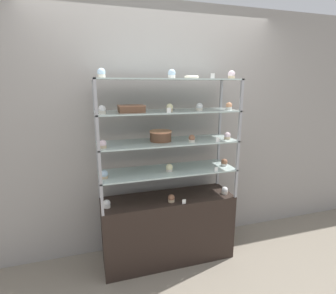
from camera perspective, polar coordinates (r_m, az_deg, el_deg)
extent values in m
plane|color=gray|center=(3.03, 0.00, -22.85)|extent=(20.00, 20.00, 0.00)
cube|color=gray|center=(2.83, -2.11, 3.37)|extent=(8.00, 0.05, 2.60)
cube|color=black|center=(2.84, 0.00, -17.23)|extent=(1.33, 0.41, 0.69)
cube|color=#99999E|center=(2.71, -14.67, -7.80)|extent=(0.02, 0.02, 0.29)
cube|color=#99999E|center=(3.03, 10.76, -5.27)|extent=(0.02, 0.02, 0.29)
cube|color=#99999E|center=(2.35, -14.18, -11.13)|extent=(0.02, 0.02, 0.29)
cube|color=#99999E|center=(2.72, 14.60, -7.70)|extent=(0.02, 0.02, 0.29)
cube|color=#B2C6C1|center=(2.58, 0.00, -5.14)|extent=(1.33, 0.41, 0.01)
cube|color=#99999E|center=(2.62, -15.04, -1.88)|extent=(0.02, 0.02, 0.29)
cube|color=#99999E|center=(2.96, 11.00, 0.05)|extent=(0.02, 0.02, 0.29)
cube|color=#99999E|center=(2.24, -14.60, -4.39)|extent=(0.02, 0.02, 0.29)
cube|color=#99999E|center=(2.63, 14.96, -1.80)|extent=(0.02, 0.02, 0.29)
cube|color=#B2C6C1|center=(2.50, 0.00, 1.16)|extent=(1.33, 0.41, 0.01)
cube|color=#99999E|center=(2.56, -15.43, 4.38)|extent=(0.02, 0.02, 0.29)
cube|color=#99999E|center=(2.90, 11.25, 5.61)|extent=(0.02, 0.02, 0.29)
cube|color=#99999E|center=(2.18, -15.04, 2.89)|extent=(0.02, 0.02, 0.29)
cube|color=#99999E|center=(2.57, 15.35, 4.43)|extent=(0.02, 0.02, 0.29)
cube|color=#B2C6C1|center=(2.46, 0.00, 7.76)|extent=(1.33, 0.41, 0.01)
cube|color=#99999E|center=(2.53, -15.84, 10.85)|extent=(0.02, 0.02, 0.29)
cube|color=#99999E|center=(2.88, 11.51, 11.32)|extent=(0.02, 0.02, 0.29)
cube|color=#99999E|center=(2.14, -15.51, 10.51)|extent=(0.02, 0.02, 0.29)
cube|color=#99999E|center=(2.55, 15.75, 10.87)|extent=(0.02, 0.02, 0.29)
cube|color=#B2C6C1|center=(2.45, 0.00, 14.52)|extent=(1.33, 0.41, 0.01)
cylinder|color=brown|center=(2.49, -1.60, 2.25)|extent=(0.20, 0.20, 0.09)
cylinder|color=#E5996B|center=(2.48, -1.61, 3.41)|extent=(0.21, 0.21, 0.02)
cube|color=brown|center=(2.33, -7.99, 8.14)|extent=(0.22, 0.17, 0.05)
cube|color=#8C5B42|center=(2.33, -8.02, 8.92)|extent=(0.22, 0.17, 0.01)
cylinder|color=white|center=(2.54, -13.14, -12.44)|extent=(0.06, 0.06, 0.02)
sphere|color=white|center=(2.52, -13.17, -11.82)|extent=(0.07, 0.07, 0.07)
cylinder|color=#CCB28C|center=(2.58, 0.73, -11.57)|extent=(0.06, 0.06, 0.02)
sphere|color=#8C5B42|center=(2.57, 0.73, -10.96)|extent=(0.07, 0.07, 0.07)
cylinder|color=beige|center=(2.82, 12.22, -9.65)|extent=(0.06, 0.06, 0.02)
sphere|color=white|center=(2.81, 12.25, -9.08)|extent=(0.07, 0.07, 0.07)
cube|color=white|center=(2.54, 3.51, -11.78)|extent=(0.04, 0.00, 0.04)
cylinder|color=#CCB28C|center=(2.42, -13.67, -6.36)|extent=(0.06, 0.06, 0.02)
sphere|color=silver|center=(2.41, -13.71, -5.70)|extent=(0.07, 0.07, 0.07)
cylinder|color=beige|center=(2.54, 0.31, -5.06)|extent=(0.06, 0.06, 0.02)
sphere|color=#F4EAB2|center=(2.53, 0.32, -4.42)|extent=(0.07, 0.07, 0.07)
cylinder|color=white|center=(2.77, 12.12, -3.77)|extent=(0.06, 0.06, 0.02)
sphere|color=#8C5B42|center=(2.76, 12.15, -3.18)|extent=(0.07, 0.07, 0.07)
cube|color=white|center=(2.56, 10.46, -4.82)|extent=(0.04, 0.00, 0.04)
cylinder|color=#CCB28C|center=(2.29, -13.95, 0.07)|extent=(0.06, 0.06, 0.02)
sphere|color=silver|center=(2.29, -13.99, 0.76)|extent=(0.06, 0.06, 0.06)
cylinder|color=beige|center=(2.47, 5.20, 1.34)|extent=(0.06, 0.06, 0.02)
sphere|color=#8C5B42|center=(2.46, 5.22, 1.99)|extent=(0.06, 0.06, 0.06)
cylinder|color=#CCB28C|center=(2.66, 12.76, 1.93)|extent=(0.06, 0.06, 0.02)
sphere|color=silver|center=(2.65, 12.79, 2.54)|extent=(0.06, 0.06, 0.06)
cube|color=white|center=(2.49, 10.76, 1.52)|extent=(0.04, 0.00, 0.04)
cylinder|color=beige|center=(2.27, -14.12, 7.35)|extent=(0.06, 0.06, 0.02)
sphere|color=white|center=(2.26, -14.16, 8.06)|extent=(0.06, 0.06, 0.06)
cylinder|color=#CCB28C|center=(2.41, 0.42, 8.07)|extent=(0.06, 0.06, 0.02)
sphere|color=#F4EAB2|center=(2.41, 0.42, 8.75)|extent=(0.06, 0.06, 0.06)
cylinder|color=beige|center=(2.50, 6.84, 8.17)|extent=(0.06, 0.06, 0.02)
sphere|color=white|center=(2.49, 6.86, 8.82)|extent=(0.06, 0.06, 0.06)
cylinder|color=white|center=(2.65, 13.09, 8.22)|extent=(0.06, 0.06, 0.02)
sphere|color=#E5996B|center=(2.65, 13.13, 8.83)|extent=(0.06, 0.06, 0.06)
cube|color=white|center=(2.26, 0.19, 7.99)|extent=(0.04, 0.00, 0.04)
cylinder|color=beige|center=(2.26, -14.27, 14.72)|extent=(0.06, 0.06, 0.03)
sphere|color=silver|center=(2.26, -14.32, 15.52)|extent=(0.06, 0.06, 0.06)
cylinder|color=white|center=(2.34, 0.74, 15.05)|extent=(0.06, 0.06, 0.03)
sphere|color=silver|center=(2.34, 0.75, 15.82)|extent=(0.06, 0.06, 0.06)
cylinder|color=#CCB28C|center=(2.61, 13.63, 14.51)|extent=(0.06, 0.06, 0.03)
sphere|color=silver|center=(2.61, 13.67, 15.20)|extent=(0.06, 0.06, 0.06)
cube|color=white|center=(2.41, 9.69, 15.02)|extent=(0.04, 0.00, 0.04)
torus|color=#EFE5CC|center=(2.59, 5.13, 14.89)|extent=(0.14, 0.14, 0.03)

